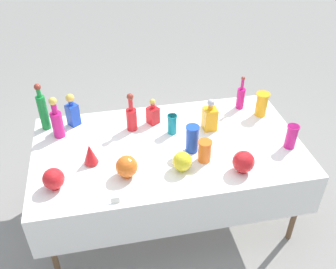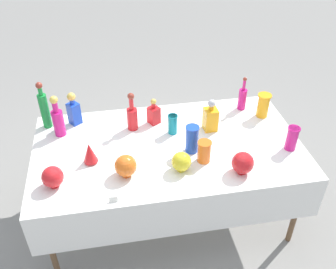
% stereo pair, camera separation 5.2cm
% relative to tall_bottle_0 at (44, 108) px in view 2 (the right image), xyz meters
% --- Properties ---
extents(ground_plane, '(40.00, 40.00, 0.00)m').
position_rel_tall_bottle_0_xyz_m(ground_plane, '(0.92, -0.42, -0.94)').
color(ground_plane, gray).
extents(display_table, '(2.05, 1.14, 0.76)m').
position_rel_tall_bottle_0_xyz_m(display_table, '(0.92, -0.46, -0.23)').
color(display_table, white).
rests_on(display_table, ground).
extents(tall_bottle_0, '(0.07, 0.07, 0.41)m').
position_rel_tall_bottle_0_xyz_m(tall_bottle_0, '(0.00, 0.00, 0.00)').
color(tall_bottle_0, '#198C38').
rests_on(tall_bottle_0, display_table).
extents(tall_bottle_1, '(0.07, 0.07, 0.31)m').
position_rel_tall_bottle_0_xyz_m(tall_bottle_1, '(1.65, -0.02, -0.07)').
color(tall_bottle_1, '#C61972').
rests_on(tall_bottle_1, display_table).
extents(tall_bottle_2, '(0.09, 0.09, 0.35)m').
position_rel_tall_bottle_0_xyz_m(tall_bottle_2, '(0.11, -0.13, -0.03)').
color(tall_bottle_2, '#C61972').
rests_on(tall_bottle_2, display_table).
extents(tall_bottle_3, '(0.08, 0.08, 0.33)m').
position_rel_tall_bottle_0_xyz_m(tall_bottle_3, '(0.68, -0.15, -0.05)').
color(tall_bottle_3, red).
rests_on(tall_bottle_3, display_table).
extents(square_decanter_0, '(0.11, 0.11, 0.23)m').
position_rel_tall_bottle_0_xyz_m(square_decanter_0, '(0.86, -0.10, -0.09)').
color(square_decanter_0, red).
rests_on(square_decanter_0, display_table).
extents(square_decanter_1, '(0.11, 0.11, 0.28)m').
position_rel_tall_bottle_0_xyz_m(square_decanter_1, '(1.29, -0.27, -0.06)').
color(square_decanter_1, orange).
rests_on(square_decanter_1, display_table).
extents(square_decanter_2, '(0.12, 0.12, 0.29)m').
position_rel_tall_bottle_0_xyz_m(square_decanter_2, '(0.22, 0.01, -0.05)').
color(square_decanter_2, blue).
rests_on(square_decanter_2, display_table).
extents(slender_vase_0, '(0.08, 0.08, 0.16)m').
position_rel_tall_bottle_0_xyz_m(slender_vase_0, '(0.99, -0.27, -0.09)').
color(slender_vase_0, teal).
rests_on(slender_vase_0, display_table).
extents(slender_vase_1, '(0.09, 0.09, 0.19)m').
position_rel_tall_bottle_0_xyz_m(slender_vase_1, '(1.83, -0.62, -0.07)').
color(slender_vase_1, '#C61972').
rests_on(slender_vase_1, display_table).
extents(slender_vase_2, '(0.10, 0.10, 0.17)m').
position_rel_tall_bottle_0_xyz_m(slender_vase_2, '(1.15, -0.64, -0.08)').
color(slender_vase_2, orange).
rests_on(slender_vase_2, display_table).
extents(slender_vase_3, '(0.10, 0.10, 0.22)m').
position_rel_tall_bottle_0_xyz_m(slender_vase_3, '(1.09, -0.52, -0.06)').
color(slender_vase_3, blue).
rests_on(slender_vase_3, display_table).
extents(slender_vase_4, '(0.12, 0.12, 0.21)m').
position_rel_tall_bottle_0_xyz_m(slender_vase_4, '(1.78, -0.16, -0.06)').
color(slender_vase_4, orange).
rests_on(slender_vase_4, display_table).
extents(fluted_vase_0, '(0.10, 0.10, 0.17)m').
position_rel_tall_bottle_0_xyz_m(fluted_vase_0, '(0.34, -0.52, -0.09)').
color(fluted_vase_0, red).
rests_on(fluted_vase_0, display_table).
extents(round_bowl_0, '(0.15, 0.15, 0.15)m').
position_rel_tall_bottle_0_xyz_m(round_bowl_0, '(0.10, -0.72, -0.10)').
color(round_bowl_0, red).
rests_on(round_bowl_0, display_table).
extents(round_bowl_1, '(0.16, 0.16, 0.16)m').
position_rel_tall_bottle_0_xyz_m(round_bowl_1, '(1.38, -0.81, -0.09)').
color(round_bowl_1, red).
rests_on(round_bowl_1, display_table).
extents(round_bowl_2, '(0.15, 0.15, 0.16)m').
position_rel_tall_bottle_0_xyz_m(round_bowl_2, '(0.58, -0.70, -0.09)').
color(round_bowl_2, orange).
rests_on(round_bowl_2, display_table).
extents(round_bowl_3, '(0.14, 0.14, 0.15)m').
position_rel_tall_bottle_0_xyz_m(round_bowl_3, '(0.97, -0.71, -0.10)').
color(round_bowl_3, yellow).
rests_on(round_bowl_3, display_table).
extents(price_tag_left, '(0.06, 0.02, 0.04)m').
position_rel_tall_bottle_0_xyz_m(price_tag_left, '(0.48, -0.93, -0.16)').
color(price_tag_left, white).
rests_on(price_tag_left, display_table).
extents(cardboard_box_behind_left, '(0.56, 0.42, 0.34)m').
position_rel_tall_bottle_0_xyz_m(cardboard_box_behind_left, '(0.91, 0.64, -0.80)').
color(cardboard_box_behind_left, tan).
rests_on(cardboard_box_behind_left, ground).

